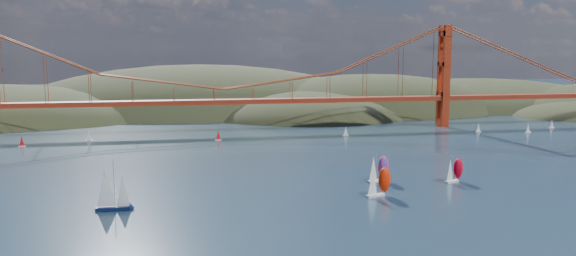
# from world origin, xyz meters

# --- Properties ---
(headlands) EXTENTS (725.00, 225.00, 96.00)m
(headlands) POSITION_xyz_m (44.95, 278.29, -12.46)
(headlands) COLOR black
(headlands) RESTS_ON ground
(bridge) EXTENTS (552.00, 12.00, 55.00)m
(bridge) POSITION_xyz_m (-1.75, 180.00, 32.23)
(bridge) COLOR maroon
(bridge) RESTS_ON ground
(sloop_navy) EXTENTS (9.08, 5.19, 14.06)m
(sloop_navy) POSITION_xyz_m (-39.78, 44.07, 6.21)
(sloop_navy) COLOR black
(sloop_navy) RESTS_ON ground
(racer_0) EXTENTS (8.52, 5.31, 9.53)m
(racer_0) POSITION_xyz_m (34.69, 44.91, 4.50)
(racer_0) COLOR silver
(racer_0) RESTS_ON ground
(racer_1) EXTENTS (7.71, 5.43, 8.64)m
(racer_1) POSITION_xyz_m (64.60, 57.15, 4.08)
(racer_1) COLOR white
(racer_1) RESTS_ON ground
(racer_rwb) EXTENTS (8.36, 5.49, 9.34)m
(racer_rwb) POSITION_xyz_m (40.78, 62.10, 4.42)
(racer_rwb) COLOR white
(racer_rwb) RESTS_ON ground
(distant_boat_2) EXTENTS (3.00, 2.00, 4.70)m
(distant_boat_2) POSITION_xyz_m (-90.15, 151.92, 2.41)
(distant_boat_2) COLOR silver
(distant_boat_2) RESTS_ON ground
(distant_boat_3) EXTENTS (3.00, 2.00, 4.70)m
(distant_boat_3) POSITION_xyz_m (-64.17, 163.81, 2.41)
(distant_boat_3) COLOR silver
(distant_boat_3) RESTS_ON ground
(distant_boat_4) EXTENTS (3.00, 2.00, 4.70)m
(distant_boat_4) POSITION_xyz_m (127.97, 155.00, 2.41)
(distant_boat_4) COLOR silver
(distant_boat_4) RESTS_ON ground
(distant_boat_5) EXTENTS (3.00, 2.00, 4.70)m
(distant_boat_5) POSITION_xyz_m (151.70, 148.28, 2.41)
(distant_boat_5) COLOR silver
(distant_boat_5) RESTS_ON ground
(distant_boat_6) EXTENTS (3.00, 2.00, 4.70)m
(distant_boat_6) POSITION_xyz_m (174.31, 161.19, 2.41)
(distant_boat_6) COLOR silver
(distant_boat_6) RESTS_ON ground
(distant_boat_8) EXTENTS (3.00, 2.00, 4.70)m
(distant_boat_8) POSITION_xyz_m (57.79, 156.30, 2.41)
(distant_boat_8) COLOR silver
(distant_boat_8) RESTS_ON ground
(distant_boat_9) EXTENTS (3.00, 2.00, 4.70)m
(distant_boat_9) POSITION_xyz_m (-4.80, 153.15, 2.41)
(distant_boat_9) COLOR silver
(distant_boat_9) RESTS_ON ground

